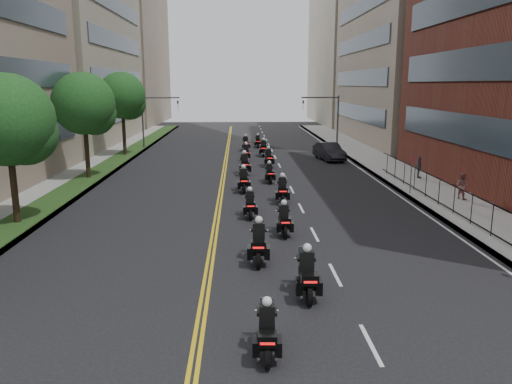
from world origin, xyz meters
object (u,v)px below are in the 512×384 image
pedestrian_b (462,186)px  parked_sedan (329,151)px  motorcycle_1 (307,276)px  motorcycle_9 (269,159)px  motorcycle_11 (264,149)px  motorcycle_2 (259,244)px  motorcycle_5 (282,191)px  motorcycle_0 (267,333)px  motorcycle_4 (250,205)px  motorcycle_8 (245,165)px  motorcycle_12 (246,144)px  motorcycle_7 (269,174)px  motorcycle_6 (244,181)px  motorcycle_13 (258,142)px  motorcycle_10 (246,153)px  pedestrian_c (419,167)px  motorcycle_3 (284,221)px

pedestrian_b → parked_sedan: bearing=-16.9°
motorcycle_1 → pedestrian_b: (10.98, 13.09, 0.24)m
motorcycle_9 → motorcycle_11: size_ratio=0.98×
motorcycle_2 → motorcycle_5: motorcycle_2 is taller
motorcycle_9 → motorcycle_2: bearing=-98.3°
motorcycle_11 → motorcycle_0: bearing=-89.9°
motorcycle_2 → motorcycle_4: size_ratio=1.13×
motorcycle_1 → motorcycle_8: 22.60m
motorcycle_11 → motorcycle_12: motorcycle_11 is taller
motorcycle_0 → motorcycle_8: size_ratio=0.82×
motorcycle_7 → pedestrian_b: (11.01, -6.24, 0.32)m
motorcycle_1 → motorcycle_5: 13.23m
motorcycle_6 → motorcycle_12: bearing=86.9°
motorcycle_2 → motorcycle_13: size_ratio=1.18×
motorcycle_4 → motorcycle_6: (-0.25, 6.31, 0.07)m
motorcycle_5 → motorcycle_8: 9.54m
motorcycle_1 → motorcycle_4: motorcycle_1 is taller
motorcycle_0 → motorcycle_4: motorcycle_4 is taller
motorcycle_0 → motorcycle_10: 33.34m
motorcycle_2 → motorcycle_12: (-0.00, 33.03, -0.02)m
motorcycle_9 → motorcycle_10: bearing=113.5°
motorcycle_0 → motorcycle_5: motorcycle_5 is taller
pedestrian_b → pedestrian_c: size_ratio=1.00×
motorcycle_5 → motorcycle_1: bearing=-89.0°
motorcycle_4 → motorcycle_11: 22.52m
motorcycle_3 → motorcycle_10: bearing=93.6°
motorcycle_3 → motorcycle_7: bearing=89.7°
motorcycle_2 → motorcycle_9: size_ratio=1.04×
motorcycle_3 → pedestrian_b: pedestrian_b is taller
motorcycle_6 → motorcycle_10: size_ratio=1.04×
motorcycle_5 → motorcycle_10: 16.64m
motorcycle_7 → motorcycle_9: size_ratio=0.89×
motorcycle_6 → motorcycle_11: 16.28m
motorcycle_1 → motorcycle_5: motorcycle_1 is taller
motorcycle_9 → pedestrian_b: bearing=-54.8°
motorcycle_2 → motorcycle_12: bearing=92.9°
motorcycle_5 → pedestrian_c: bearing=34.7°
motorcycle_2 → motorcycle_8: (-0.30, 19.23, 0.02)m
motorcycle_9 → motorcycle_13: size_ratio=1.13×
motorcycle_7 → motorcycle_10: (-1.48, 10.43, 0.06)m
motorcycle_6 → motorcycle_7: motorcycle_6 is taller
motorcycle_4 → pedestrian_c: (12.47, 9.82, 0.30)m
motorcycle_11 → pedestrian_c: (10.62, -12.63, 0.23)m
motorcycle_1 → motorcycle_2: (-1.45, 3.30, 0.02)m
motorcycle_7 → motorcycle_4: bearing=-102.9°
motorcycle_7 → motorcycle_8: size_ratio=0.83×
motorcycle_4 → parked_sedan: motorcycle_4 is taller
motorcycle_3 → motorcycle_8: motorcycle_8 is taller
motorcycle_10 → pedestrian_c: size_ratio=1.47×
motorcycle_6 → motorcycle_2: bearing=-89.9°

